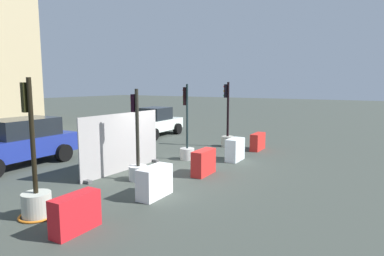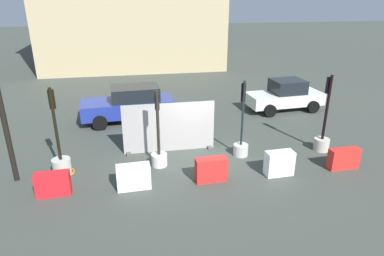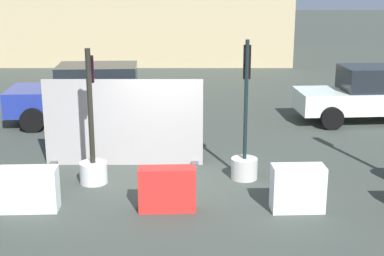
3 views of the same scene
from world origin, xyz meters
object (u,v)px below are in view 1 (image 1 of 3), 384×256
construction_barrier_0 (76,213)px  car_white_van (154,122)px  construction_barrier_1 (155,182)px  construction_barrier_4 (258,142)px  car_blue_estate (17,142)px  construction_barrier_3 (235,150)px  traffic_light_1 (138,162)px  traffic_light_3 (227,133)px  traffic_light_2 (187,146)px  traffic_light_0 (36,194)px  construction_barrier_2 (204,162)px

construction_barrier_0 → car_white_van: 12.82m
construction_barrier_1 → construction_barrier_4: size_ratio=0.97×
car_blue_estate → construction_barrier_3: bearing=-52.2°
traffic_light_1 → traffic_light_3: bearing=1.1°
traffic_light_2 → traffic_light_3: bearing=-2.3°
traffic_light_0 → construction_barrier_4: bearing=-8.2°
traffic_light_0 → car_white_van: size_ratio=0.76×
traffic_light_3 → car_white_van: (0.72, 5.16, 0.15)m
construction_barrier_1 → car_blue_estate: size_ratio=0.24×
traffic_light_0 → construction_barrier_3: size_ratio=3.16×
traffic_light_0 → car_white_van: (10.89, 5.29, 0.25)m
traffic_light_1 → construction_barrier_2: traffic_light_1 is taller
construction_barrier_2 → construction_barrier_1: bearing=180.0°
traffic_light_3 → car_blue_estate: size_ratio=0.68×
construction_barrier_1 → construction_barrier_4: construction_barrier_1 is taller
traffic_light_0 → traffic_light_2: 6.76m
traffic_light_2 → construction_barrier_1: traffic_light_2 is taller
traffic_light_2 → traffic_light_1: bearing=-175.3°
traffic_light_1 → construction_barrier_2: 2.21m
construction_barrier_1 → car_white_van: size_ratio=0.27×
construction_barrier_4 → traffic_light_1: bearing=167.6°
construction_barrier_0 → car_blue_estate: 7.02m
traffic_light_1 → traffic_light_2: traffic_light_2 is taller
construction_barrier_3 → traffic_light_2: bearing=116.1°
construction_barrier_1 → construction_barrier_3: 5.09m
traffic_light_1 → construction_barrier_2: size_ratio=2.65×
construction_barrier_4 → traffic_light_3: bearing=88.6°
traffic_light_2 → construction_barrier_4: (3.38, -1.73, -0.16)m
traffic_light_2 → construction_barrier_4: bearing=-27.1°
traffic_light_1 → construction_barrier_0: (-3.51, -1.42, -0.20)m
car_blue_estate → construction_barrier_2: bearing=-68.2°
construction_barrier_1 → construction_barrier_4: 7.62m
traffic_light_2 → construction_barrier_4: 3.80m
traffic_light_3 → construction_barrier_3: traffic_light_3 is taller
construction_barrier_1 → construction_barrier_3: bearing=-0.1°
traffic_light_3 → construction_barrier_0: 10.32m
construction_barrier_3 → car_white_van: 7.52m
construction_barrier_2 → construction_barrier_4: construction_barrier_2 is taller
traffic_light_0 → construction_barrier_4: traffic_light_0 is taller
construction_barrier_1 → construction_barrier_3: size_ratio=1.11×
traffic_light_2 → car_blue_estate: bearing=131.3°
construction_barrier_1 → construction_barrier_3: (5.09, -0.01, 0.02)m
construction_barrier_3 → car_blue_estate: 8.33m
car_white_van → traffic_light_1: bearing=-144.5°
traffic_light_0 → construction_barrier_4: 10.23m
construction_barrier_0 → construction_barrier_2: (5.16, -0.04, 0.03)m
construction_barrier_0 → construction_barrier_3: (7.63, -0.05, 0.05)m
traffic_light_3 → traffic_light_0: bearing=-179.2°
traffic_light_1 → construction_barrier_4: traffic_light_1 is taller
construction_barrier_1 → construction_barrier_3: construction_barrier_3 is taller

